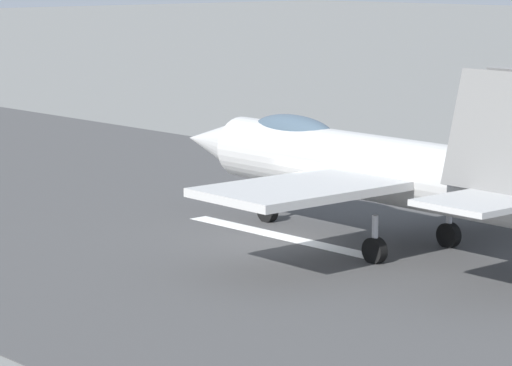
# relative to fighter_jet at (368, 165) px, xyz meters

# --- Properties ---
(ground_plane) EXTENTS (400.00, 400.00, 0.00)m
(ground_plane) POSITION_rel_fighter_jet_xyz_m (1.87, 1.16, -2.47)
(ground_plane) COLOR slate
(runway_strip) EXTENTS (240.00, 26.00, 0.02)m
(runway_strip) POSITION_rel_fighter_jet_xyz_m (1.86, 1.16, -2.46)
(runway_strip) COLOR #434343
(runway_strip) RESTS_ON ground
(fighter_jet) EXTENTS (16.43, 13.14, 5.67)m
(fighter_jet) POSITION_rel_fighter_jet_xyz_m (0.00, 0.00, 0.00)
(fighter_jet) COLOR #B3B2B0
(fighter_jet) RESTS_ON ground
(crew_person) EXTENTS (0.50, 0.54, 1.61)m
(crew_person) POSITION_rel_fighter_jet_xyz_m (10.60, -7.62, -1.67)
(crew_person) COLOR #1E2338
(crew_person) RESTS_ON ground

